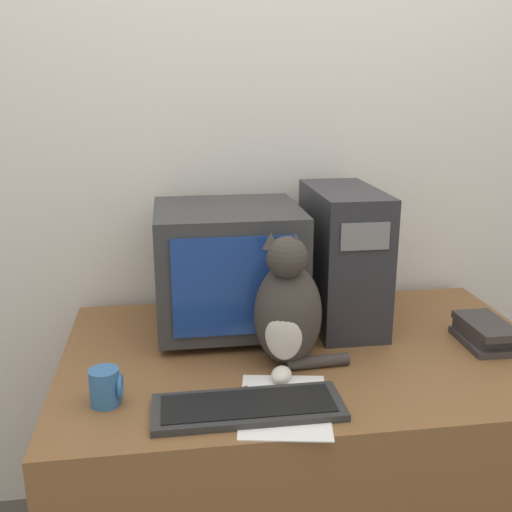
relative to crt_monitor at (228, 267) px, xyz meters
The scene contains 10 objects.
wall_back 0.46m from the crt_monitor, 55.82° to the left, with size 7.00×0.05×2.50m.
desk 0.65m from the crt_monitor, 42.86° to the right, with size 1.39×0.87×0.77m.
crt_monitor is the anchor object (origin of this frame).
computer_tower 0.36m from the crt_monitor, ahead, with size 0.20×0.41×0.43m.
keyboard 0.53m from the crt_monitor, 90.71° to the right, with size 0.45×0.16×0.02m.
cat 0.30m from the crt_monitor, 64.02° to the right, with size 0.28×0.27×0.37m.
book_stack 0.78m from the crt_monitor, 17.52° to the right, with size 0.15×0.20×0.07m.
pen 0.47m from the crt_monitor, 99.11° to the right, with size 0.15×0.07×0.01m.
paper_sheet 0.53m from the crt_monitor, 80.47° to the right, with size 0.26×0.33×0.00m.
mug 0.56m from the crt_monitor, 128.77° to the right, with size 0.08×0.07×0.09m.
Camera 1 is at (-0.38, -1.10, 1.52)m, focal length 42.00 mm.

